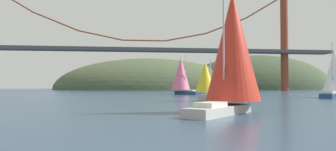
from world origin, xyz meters
TOP-DOWN VIEW (x-y plane):
  - ground_plane at (0.00, 0.00)m, footprint 360.00×360.00m
  - headland_center at (5.00, 135.00)m, footprint 89.59×44.00m
  - headland_right at (60.00, 135.00)m, footprint 76.62×44.00m
  - suspension_bridge at (0.00, 95.00)m, footprint 142.53×6.00m
  - sailboat_pink_spinnaker at (6.66, 55.94)m, footprint 7.15×8.52m
  - sailboat_scarlet_sail at (1.96, 4.78)m, footprint 8.57×8.92m
  - sailboat_blue_spinnaker at (8.98, 23.94)m, footprint 8.13×8.26m
  - sailboat_yellow_sail at (8.52, 39.45)m, footprint 7.04×5.04m
  - sailboat_white_mainsail at (30.82, 32.94)m, footprint 7.92×7.36m

SIDE VIEW (x-z plane):
  - ground_plane at x=0.00m, z-range 0.00..0.00m
  - headland_center at x=5.00m, z-range -14.86..14.86m
  - headland_right at x=60.00m, z-range -17.09..17.09m
  - sailboat_yellow_sail at x=8.52m, z-range -0.02..7.30m
  - sailboat_white_mainsail at x=30.82m, z-range -0.35..9.53m
  - sailboat_pink_spinnaker at x=6.66m, z-range 0.14..9.33m
  - sailboat_blue_spinnaker at x=8.98m, z-range 0.05..10.56m
  - sailboat_scarlet_sail at x=1.96m, z-range -0.58..11.31m
  - suspension_bridge at x=0.00m, z-range -2.11..34.39m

